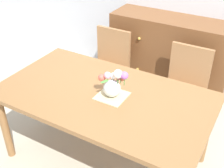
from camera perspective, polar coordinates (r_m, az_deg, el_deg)
The scene contains 7 objects.
ground_plane at distance 2.90m, azimuth -1.40°, elevation -14.14°, with size 12.00×12.00×0.00m, color #B7AD99.
dining_table at distance 2.46m, azimuth -1.61°, elevation -3.45°, with size 1.78×1.01×0.74m.
chair_left at distance 3.34m, azimuth -0.64°, elevation 4.19°, with size 0.42×0.42×0.90m.
chair_right at distance 3.05m, azimuth 14.10°, elevation 0.06°, with size 0.42×0.42×0.90m.
dresser at distance 3.55m, azimuth 11.15°, elevation 4.96°, with size 1.40×0.47×1.00m.
placemat at distance 2.37m, azimuth 0.00°, elevation -2.36°, with size 0.24×0.24×0.01m, color #CCB789.
flower_vase at distance 2.31m, azimuth 0.26°, elevation 0.08°, with size 0.25×0.18×0.25m.
Camera 1 is at (1.05, -1.69, 2.11)m, focal length 46.46 mm.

